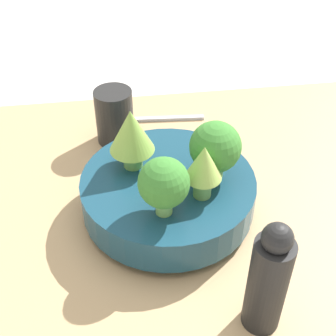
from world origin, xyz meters
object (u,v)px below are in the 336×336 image
Objects in this scene: bowl at (168,193)px; cup at (114,116)px; pepper_mill at (268,280)px; fork at (157,119)px.

bowl is 2.54× the size of cup.
cup is 0.41m from pepper_mill.
cup is at bearing -71.22° from bowl.
bowl is 1.38× the size of fork.
bowl is 0.20m from cup.
pepper_mill is (-0.08, 0.19, 0.04)m from bowl.
cup is at bearing -69.04° from pepper_mill.
pepper_mill is (-0.15, 0.39, 0.03)m from cup.
bowl is 0.21m from pepper_mill.
pepper_mill is 0.45m from fork.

